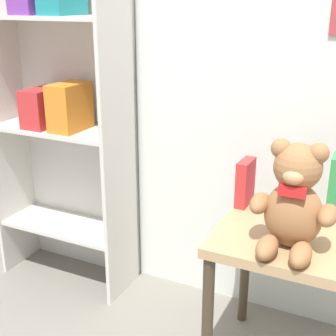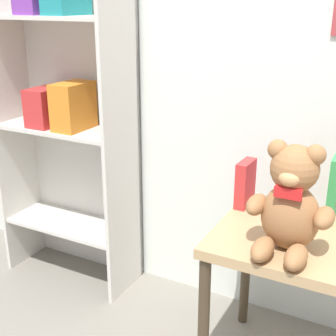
{
  "view_description": "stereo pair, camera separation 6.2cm",
  "coord_description": "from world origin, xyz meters",
  "px_view_note": "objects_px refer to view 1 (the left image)",
  "views": [
    {
      "loc": [
        0.44,
        -0.56,
        1.34
      ],
      "look_at": [
        -0.3,
        0.97,
        0.73
      ],
      "focal_mm": 50.0,
      "sensor_mm": 36.0,
      "label": 1
    },
    {
      "loc": [
        0.5,
        -0.53,
        1.34
      ],
      "look_at": [
        -0.3,
        0.97,
        0.73
      ],
      "focal_mm": 50.0,
      "sensor_mm": 36.0,
      "label": 2
    }
  ],
  "objects_px": {
    "display_table": "(296,257)",
    "book_standing_green": "(333,187)",
    "bookshelf_side": "(64,107)",
    "book_standing_red": "(245,183)",
    "teddy_bear": "(294,201)",
    "book_standing_purple": "(288,181)"
  },
  "relations": [
    {
      "from": "display_table",
      "to": "bookshelf_side",
      "type": "bearing_deg",
      "value": 168.63
    },
    {
      "from": "display_table",
      "to": "book_standing_purple",
      "type": "distance_m",
      "value": 0.28
    },
    {
      "from": "teddy_bear",
      "to": "book_standing_green",
      "type": "distance_m",
      "value": 0.3
    },
    {
      "from": "teddy_bear",
      "to": "book_standing_red",
      "type": "distance_m",
      "value": 0.36
    },
    {
      "from": "display_table",
      "to": "teddy_bear",
      "type": "relative_size",
      "value": 1.68
    },
    {
      "from": "book_standing_purple",
      "to": "book_standing_green",
      "type": "bearing_deg",
      "value": 7.6
    },
    {
      "from": "book_standing_green",
      "to": "book_standing_red",
      "type": "bearing_deg",
      "value": -177.15
    },
    {
      "from": "bookshelf_side",
      "to": "book_standing_green",
      "type": "distance_m",
      "value": 1.24
    },
    {
      "from": "teddy_bear",
      "to": "book_standing_purple",
      "type": "xyz_separation_m",
      "value": [
        -0.07,
        0.26,
        -0.04
      ]
    },
    {
      "from": "display_table",
      "to": "teddy_bear",
      "type": "height_order",
      "value": "teddy_bear"
    },
    {
      "from": "teddy_bear",
      "to": "book_standing_purple",
      "type": "relative_size",
      "value": 1.44
    },
    {
      "from": "book_standing_red",
      "to": "book_standing_green",
      "type": "distance_m",
      "value": 0.32
    },
    {
      "from": "display_table",
      "to": "book_standing_red",
      "type": "distance_m",
      "value": 0.34
    },
    {
      "from": "book_standing_red",
      "to": "book_standing_green",
      "type": "relative_size",
      "value": 0.76
    },
    {
      "from": "book_standing_red",
      "to": "book_standing_green",
      "type": "bearing_deg",
      "value": 6.65
    },
    {
      "from": "book_standing_red",
      "to": "book_standing_purple",
      "type": "height_order",
      "value": "book_standing_purple"
    },
    {
      "from": "display_table",
      "to": "book_standing_green",
      "type": "distance_m",
      "value": 0.29
    },
    {
      "from": "book_standing_purple",
      "to": "book_standing_green",
      "type": "xyz_separation_m",
      "value": [
        0.16,
        0.02,
        -0.0
      ]
    },
    {
      "from": "display_table",
      "to": "book_standing_purple",
      "type": "xyz_separation_m",
      "value": [
        -0.08,
        0.15,
        0.22
      ]
    },
    {
      "from": "display_table",
      "to": "teddy_bear",
      "type": "bearing_deg",
      "value": -93.24
    },
    {
      "from": "teddy_bear",
      "to": "book_standing_green",
      "type": "height_order",
      "value": "teddy_bear"
    },
    {
      "from": "display_table",
      "to": "book_standing_green",
      "type": "relative_size",
      "value": 2.49
    }
  ]
}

